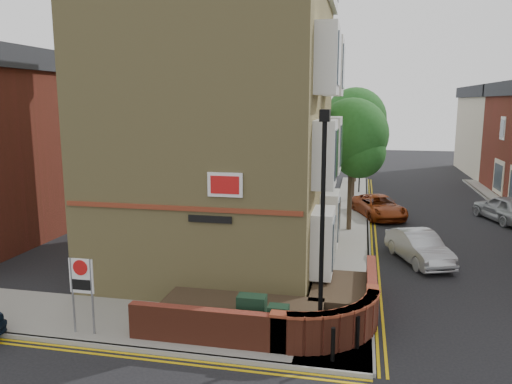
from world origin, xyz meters
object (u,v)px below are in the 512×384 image
object	(u,v)px
utility_cabinet_large	(252,316)
zone_sign	(82,282)
lamppost	(322,229)
silver_car_near	(419,247)

from	to	relation	value
utility_cabinet_large	zone_sign	bearing A→B (deg)	-170.31
lamppost	zone_sign	bearing A→B (deg)	-173.93
silver_car_near	utility_cabinet_large	bearing A→B (deg)	-143.34
lamppost	silver_car_near	xyz separation A→B (m)	(3.40, 8.32, -2.69)
lamppost	utility_cabinet_large	bearing A→B (deg)	176.99
utility_cabinet_large	zone_sign	distance (m)	4.86
lamppost	zone_sign	xyz separation A→B (m)	(-6.60, -0.70, -1.70)
utility_cabinet_large	zone_sign	xyz separation A→B (m)	(-4.70, -0.80, 0.92)
lamppost	utility_cabinet_large	distance (m)	3.24
zone_sign	silver_car_near	distance (m)	13.50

